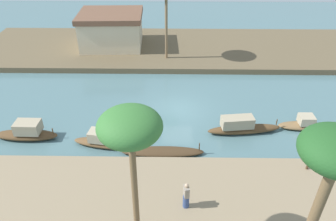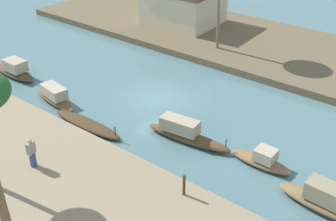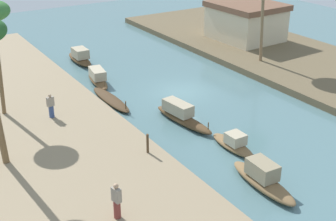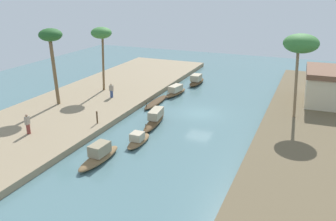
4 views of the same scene
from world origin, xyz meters
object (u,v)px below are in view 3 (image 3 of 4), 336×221
Objects in this scene: sampan_open_hull at (233,143)px; mooring_post at (148,143)px; sampan_midstream at (98,78)px; sampan_downstream_large at (263,178)px; sampan_near_left_bank at (80,57)px; person_by_mooring at (117,201)px; riverside_building at (246,21)px; sampan_upstream_small at (111,99)px; person_on_near_bank at (51,106)px; sampan_foreground at (181,115)px.

mooring_post is (-1.46, -4.92, 0.75)m from sampan_open_hull.
sampan_midstream is 17.86m from sampan_downstream_large.
sampan_near_left_bank is 23.51m from person_by_mooring.
riverside_building is at bearing 106.18° from sampan_midstream.
person_on_near_bank reaches higher than sampan_upstream_small.
person_on_near_bank is at bearing -16.77° from person_by_mooring.
riverside_building reaches higher than sampan_midstream.
riverside_building is (-19.95, 16.00, 1.88)m from sampan_downstream_large.
sampan_foreground is 5.33m from mooring_post.
sampan_upstream_small is 9.56m from sampan_near_left_bank.
sampan_upstream_small is at bearing -162.90° from sampan_foreground.
sampan_downstream_large is at bearing -18.42° from sampan_open_hull.
riverside_building is at bearing 108.37° from sampan_upstream_small.
sampan_foreground is at bearing -55.34° from riverside_building.
sampan_downstream_large is 2.88× the size of person_on_near_bank.
riverside_building is (-7.39, 22.62, 1.08)m from person_on_near_bank.
person_on_near_bank is 1.41× the size of mooring_post.
sampan_near_left_bank is (-9.43, 1.54, 0.31)m from sampan_upstream_small.
riverside_building reaches higher than person_by_mooring.
sampan_open_hull is 1.93× the size of person_by_mooring.
sampan_downstream_large is 6.46m from mooring_post.
person_by_mooring is at bearing -43.14° from mooring_post.
sampan_midstream is 1.00× the size of sampan_near_left_bank.
sampan_open_hull is (4.55, 0.61, -0.14)m from sampan_foreground.
person_on_near_bank is 0.91× the size of person_by_mooring.
mooring_post is (18.05, -3.40, 0.61)m from sampan_near_left_bank.
sampan_foreground is (-8.37, 0.64, 0.02)m from sampan_downstream_large.
sampan_upstream_small is 0.78× the size of riverside_building.
mooring_post is at bearing -12.55° from sampan_upstream_small.
sampan_upstream_small is 14.19m from person_by_mooring.
sampan_foreground is (14.96, 0.91, 0.01)m from sampan_near_left_bank.
riverside_building reaches higher than mooring_post.
sampan_foreground is at bearing -60.06° from person_by_mooring.
mooring_post reaches higher than sampan_upstream_small.
person_by_mooring reaches higher than sampan_near_left_bank.
sampan_midstream is 12.83m from mooring_post.
sampan_foreground is at bearing 19.18° from sampan_midstream.
person_by_mooring is (2.80, -8.91, 1.03)m from sampan_open_hull.
person_by_mooring reaches higher than sampan_open_hull.
sampan_open_hull is (14.01, 2.29, -0.10)m from sampan_midstream.
riverside_building is (-14.66, 19.67, 1.26)m from mooring_post.
sampan_midstream is at bearing 33.63° from person_on_near_bank.
sampan_near_left_bank is 2.74× the size of person_on_near_bank.
riverside_building reaches higher than sampan_upstream_small.
sampan_open_hull is 9.39m from person_by_mooring.
sampan_downstream_large is (23.33, 0.27, -0.01)m from sampan_near_left_bank.
mooring_post is at bearing -2.73° from sampan_midstream.
sampan_downstream_large is at bearing -72.03° from person_on_near_bank.
sampan_near_left_bank is 1.30× the size of sampan_open_hull.
person_on_near_bank reaches higher than mooring_post.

